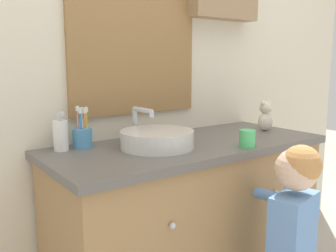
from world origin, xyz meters
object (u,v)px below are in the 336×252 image
at_px(toothbrush_holder, 83,136).
at_px(drinking_cup, 247,139).
at_px(soap_dispenser, 61,135).
at_px(teddy_bear, 266,116).
at_px(sink_basin, 157,138).
at_px(child_figure, 292,232).

height_order(toothbrush_holder, drinking_cup, toothbrush_holder).
bearing_deg(soap_dispenser, drinking_cup, -31.54).
bearing_deg(soap_dispenser, toothbrush_holder, 2.01).
bearing_deg(drinking_cup, teddy_bear, 29.69).
distance_m(teddy_bear, drinking_cup, 0.44).
height_order(sink_basin, toothbrush_holder, toothbrush_holder).
bearing_deg(teddy_bear, soap_dispenser, 169.43).
bearing_deg(drinking_cup, sink_basin, 145.26).
xyz_separation_m(sink_basin, soap_dispenser, (-0.35, 0.19, 0.03)).
distance_m(toothbrush_holder, soap_dispenser, 0.10).
xyz_separation_m(soap_dispenser, child_figure, (0.68, -0.66, -0.36)).
bearing_deg(child_figure, teddy_bear, 50.98).
distance_m(sink_basin, drinking_cup, 0.39).
distance_m(child_figure, teddy_bear, 0.71).
xyz_separation_m(child_figure, teddy_bear, (0.38, 0.47, 0.37)).
relative_size(teddy_bear, drinking_cup, 2.13).
bearing_deg(teddy_bear, child_figure, -129.02).
relative_size(soap_dispenser, drinking_cup, 2.16).
height_order(sink_basin, soap_dispenser, same).
height_order(toothbrush_holder, child_figure, toothbrush_holder).
xyz_separation_m(toothbrush_holder, drinking_cup, (0.58, -0.42, -0.01)).
distance_m(soap_dispenser, teddy_bear, 1.08).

